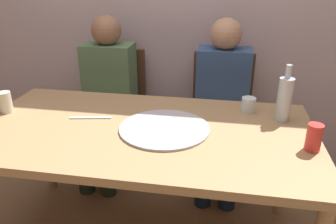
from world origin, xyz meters
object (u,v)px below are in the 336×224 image
Objects in this scene: chair_left at (114,101)px; guest_in_sweater at (106,92)px; wine_bottle at (284,99)px; table_knife at (90,118)px; chair_right at (221,108)px; tumbler_far at (5,102)px; tumbler_near at (248,105)px; dining_table at (142,140)px; soda_can at (314,137)px; guest_in_beanie at (222,99)px; pizza_tray at (164,128)px.

chair_left is 0.77× the size of guest_in_sweater.
wine_bottle reaches higher than table_knife.
tumbler_far is at bearing 34.18° from chair_right.
wine_bottle reaches higher than tumbler_near.
soda_can is (0.78, -0.09, 0.13)m from dining_table.
guest_in_sweater is 1.00× the size of guest_in_beanie.
wine_bottle is 2.56× the size of tumbler_far.
soda_can is at bearing 113.33° from chair_right.
chair_right is 0.77× the size of guest_in_sweater.
tumbler_near is 0.66× the size of soda_can.
tumbler_near is 1.14m from chair_left.
soda_can is (1.56, -0.15, 0.00)m from tumbler_far.
chair_right is 0.84m from guest_in_sweater.
tumbler_far is at bearing 176.14° from pizza_tray.
table_knife is 0.19× the size of guest_in_sweater.
tumbler_far is (-1.30, -0.24, 0.02)m from tumbler_near.
tumbler_far reaches higher than pizza_tray.
table_knife is at bearing 102.99° from guest_in_sweater.
chair_right is (-0.32, 0.63, -0.34)m from wine_bottle.
wine_bottle is 1.48m from tumbler_far.
pizza_tray is at bearing 0.62° from dining_table.
guest_in_beanie is (0.27, 0.69, -0.10)m from pizza_tray.
chair_left is at bearing 66.81° from tumbler_far.
guest_in_beanie is at bearing 28.74° from tumbler_far.
dining_table is at bearing 61.42° from guest_in_beanie.
tumbler_far is at bearing 66.81° from chair_left.
chair_left reaches higher than pizza_tray.
tumbler_far is 0.95× the size of soda_can.
soda_can is 0.55× the size of table_knife.
chair_left is (-0.15, 0.78, -0.22)m from table_knife.
chair_left is (-0.97, 0.55, -0.26)m from tumbler_near.
soda_can reaches higher than table_knife.
dining_table is 1.88× the size of chair_right.
chair_right is at bearing -180.00° from chair_left.
guest_in_beanie reaches higher than pizza_tray.
chair_right is (0.67, 0.78, -0.22)m from table_knife.
dining_table is at bearing -4.51° from tumbler_far.
tumbler_near is 1.05m from guest_in_sweater.
tumbler_near is at bearing 105.01° from chair_right.
dining_table is 14.62× the size of tumbler_far.
chair_right is (-0.15, 0.55, -0.26)m from tumbler_near.
table_knife is at bearing 171.50° from pizza_tray.
tumbler_near reaches higher than dining_table.
tumbler_far is 0.13× the size of chair_right.
chair_right reaches higher than tumbler_near.
pizza_tray is at bearing 160.37° from table_knife.
soda_can is 0.10× the size of guest_in_beanie.
guest_in_beanie is (-0.40, 0.78, -0.15)m from soda_can.
dining_table is 0.97m from chair_left.
table_knife is at bearing 100.55° from chair_left.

